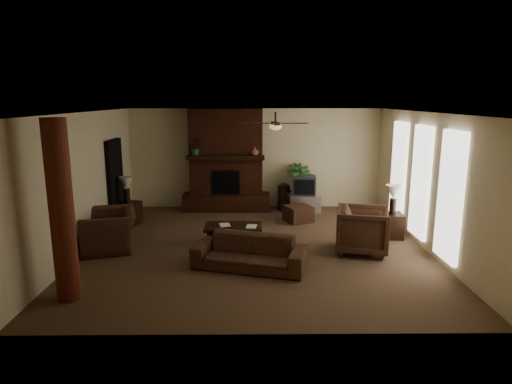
{
  "coord_description": "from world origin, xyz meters",
  "views": [
    {
      "loc": [
        -0.09,
        -8.79,
        3.08
      ],
      "look_at": [
        0.0,
        0.4,
        1.1
      ],
      "focal_mm": 30.73,
      "sensor_mm": 36.0,
      "label": 1
    }
  ],
  "objects_px": {
    "floor_vase": "(284,195)",
    "side_table_right": "(391,225)",
    "ottoman": "(298,214)",
    "lamp_right": "(394,194)",
    "log_column": "(62,212)",
    "armchair_left": "(108,224)",
    "lamp_left": "(126,185)",
    "armchair_right": "(363,228)",
    "side_table_left": "(129,213)",
    "coffee_table": "(233,228)",
    "floor_plant": "(299,197)",
    "tv_stand": "(304,203)",
    "sofa": "(250,247)"
  },
  "relations": [
    {
      "from": "floor_vase",
      "to": "floor_plant",
      "type": "height_order",
      "value": "floor_vase"
    },
    {
      "from": "sofa",
      "to": "tv_stand",
      "type": "relative_size",
      "value": 2.42
    },
    {
      "from": "sofa",
      "to": "side_table_right",
      "type": "height_order",
      "value": "sofa"
    },
    {
      "from": "side_table_right",
      "to": "tv_stand",
      "type": "bearing_deg",
      "value": 126.34
    },
    {
      "from": "floor_plant",
      "to": "side_table_right",
      "type": "bearing_deg",
      "value": -53.98
    },
    {
      "from": "log_column",
      "to": "ottoman",
      "type": "xyz_separation_m",
      "value": [
        4.04,
        4.34,
        -1.2
      ]
    },
    {
      "from": "coffee_table",
      "to": "lamp_right",
      "type": "xyz_separation_m",
      "value": [
        3.53,
        0.47,
        0.63
      ]
    },
    {
      "from": "coffee_table",
      "to": "tv_stand",
      "type": "relative_size",
      "value": 1.41
    },
    {
      "from": "ottoman",
      "to": "coffee_table",
      "type": "bearing_deg",
      "value": -131.3
    },
    {
      "from": "log_column",
      "to": "floor_plant",
      "type": "xyz_separation_m",
      "value": [
        4.17,
        5.51,
        -1.04
      ]
    },
    {
      "from": "armchair_right",
      "to": "floor_vase",
      "type": "xyz_separation_m",
      "value": [
        -1.34,
        3.49,
        -0.08
      ]
    },
    {
      "from": "lamp_left",
      "to": "side_table_right",
      "type": "xyz_separation_m",
      "value": [
        6.18,
        -1.09,
        -0.73
      ]
    },
    {
      "from": "log_column",
      "to": "tv_stand",
      "type": "xyz_separation_m",
      "value": [
        4.31,
        5.29,
        -1.15
      ]
    },
    {
      "from": "tv_stand",
      "to": "lamp_right",
      "type": "distance_m",
      "value": 2.93
    },
    {
      "from": "log_column",
      "to": "side_table_right",
      "type": "bearing_deg",
      "value": 26.84
    },
    {
      "from": "floor_plant",
      "to": "tv_stand",
      "type": "bearing_deg",
      "value": -57.44
    },
    {
      "from": "log_column",
      "to": "lamp_right",
      "type": "xyz_separation_m",
      "value": [
        5.99,
        3.02,
        -0.4
      ]
    },
    {
      "from": "log_column",
      "to": "sofa",
      "type": "distance_m",
      "value": 3.24
    },
    {
      "from": "tv_stand",
      "to": "floor_vase",
      "type": "height_order",
      "value": "floor_vase"
    },
    {
      "from": "armchair_right",
      "to": "lamp_left",
      "type": "bearing_deg",
      "value": 81.73
    },
    {
      "from": "lamp_left",
      "to": "side_table_right",
      "type": "distance_m",
      "value": 6.31
    },
    {
      "from": "sofa",
      "to": "coffee_table",
      "type": "relative_size",
      "value": 1.71
    },
    {
      "from": "armchair_right",
      "to": "coffee_table",
      "type": "relative_size",
      "value": 0.85
    },
    {
      "from": "armchair_right",
      "to": "lamp_left",
      "type": "relative_size",
      "value": 1.57
    },
    {
      "from": "ottoman",
      "to": "lamp_right",
      "type": "bearing_deg",
      "value": -34.2
    },
    {
      "from": "coffee_table",
      "to": "floor_vase",
      "type": "height_order",
      "value": "floor_vase"
    },
    {
      "from": "floor_vase",
      "to": "side_table_right",
      "type": "bearing_deg",
      "value": -48.69
    },
    {
      "from": "floor_vase",
      "to": "lamp_left",
      "type": "height_order",
      "value": "lamp_left"
    },
    {
      "from": "armchair_left",
      "to": "side_table_left",
      "type": "height_order",
      "value": "armchair_left"
    },
    {
      "from": "floor_vase",
      "to": "lamp_right",
      "type": "distance_m",
      "value": 3.43
    },
    {
      "from": "floor_vase",
      "to": "lamp_right",
      "type": "height_order",
      "value": "lamp_right"
    },
    {
      "from": "tv_stand",
      "to": "side_table_left",
      "type": "xyz_separation_m",
      "value": [
        -4.51,
        -1.13,
        0.03
      ]
    },
    {
      "from": "armchair_right",
      "to": "floor_vase",
      "type": "height_order",
      "value": "armchair_right"
    },
    {
      "from": "floor_vase",
      "to": "lamp_left",
      "type": "xyz_separation_m",
      "value": [
        -3.96,
        -1.44,
        0.57
      ]
    },
    {
      "from": "coffee_table",
      "to": "ottoman",
      "type": "distance_m",
      "value": 2.4
    },
    {
      "from": "armchair_left",
      "to": "tv_stand",
      "type": "height_order",
      "value": "armchair_left"
    },
    {
      "from": "lamp_right",
      "to": "lamp_left",
      "type": "bearing_deg",
      "value": 169.98
    },
    {
      "from": "lamp_left",
      "to": "tv_stand",
      "type": "bearing_deg",
      "value": 14.71
    },
    {
      "from": "ottoman",
      "to": "lamp_left",
      "type": "bearing_deg",
      "value": -176.86
    },
    {
      "from": "ottoman",
      "to": "tv_stand",
      "type": "height_order",
      "value": "tv_stand"
    },
    {
      "from": "floor_vase",
      "to": "side_table_left",
      "type": "height_order",
      "value": "floor_vase"
    },
    {
      "from": "sofa",
      "to": "armchair_right",
      "type": "distance_m",
      "value": 2.43
    },
    {
      "from": "sofa",
      "to": "coffee_table",
      "type": "bearing_deg",
      "value": 120.98
    },
    {
      "from": "log_column",
      "to": "tv_stand",
      "type": "height_order",
      "value": "log_column"
    },
    {
      "from": "coffee_table",
      "to": "floor_plant",
      "type": "xyz_separation_m",
      "value": [
        1.7,
        2.96,
        -0.01
      ]
    },
    {
      "from": "coffee_table",
      "to": "lamp_left",
      "type": "bearing_deg",
      "value": 149.61
    },
    {
      "from": "log_column",
      "to": "armchair_left",
      "type": "bearing_deg",
      "value": 92.67
    },
    {
      "from": "armchair_right",
      "to": "side_table_left",
      "type": "height_order",
      "value": "armchair_right"
    },
    {
      "from": "tv_stand",
      "to": "floor_vase",
      "type": "relative_size",
      "value": 1.1
    },
    {
      "from": "tv_stand",
      "to": "side_table_left",
      "type": "height_order",
      "value": "side_table_left"
    }
  ]
}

